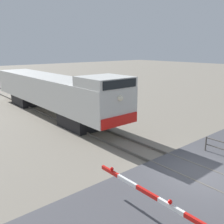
{
  "coord_description": "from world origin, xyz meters",
  "views": [
    {
      "loc": [
        -9.62,
        -5.14,
        5.69
      ],
      "look_at": [
        -0.86,
        5.21,
        2.14
      ],
      "focal_mm": 39.53,
      "sensor_mm": 36.0,
      "label": 1
    }
  ],
  "objects": [
    {
      "name": "ground_plane",
      "position": [
        0.0,
        0.0,
        0.0
      ],
      "size": [
        160.0,
        160.0,
        0.0
      ],
      "primitive_type": "plane",
      "color": "gray"
    },
    {
      "name": "locomotive",
      "position": [
        0.0,
        14.29,
        2.04
      ],
      "size": [
        3.02,
        18.36,
        3.95
      ],
      "color": "black",
      "rests_on": "ground_plane"
    },
    {
      "name": "rail_track_left",
      "position": [
        -0.72,
        0.0,
        0.07
      ],
      "size": [
        0.08,
        80.0,
        0.15
      ],
      "primitive_type": "cube",
      "color": "#59544C",
      "rests_on": "ground_plane"
    },
    {
      "name": "road_surface",
      "position": [
        0.0,
        0.0,
        0.07
      ],
      "size": [
        36.0,
        4.72,
        0.14
      ],
      "primitive_type": "cube",
      "color": "#47474C",
      "rests_on": "ground_plane"
    },
    {
      "name": "rail_track_right",
      "position": [
        0.72,
        0.0,
        0.07
      ],
      "size": [
        0.08,
        80.0,
        0.15
      ],
      "primitive_type": "cube",
      "color": "#59544C",
      "rests_on": "ground_plane"
    },
    {
      "name": "guard_railing",
      "position": [
        2.58,
        0.2,
        0.61
      ],
      "size": [
        0.08,
        2.14,
        0.95
      ],
      "color": "#4C4742",
      "rests_on": "ground_plane"
    }
  ]
}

